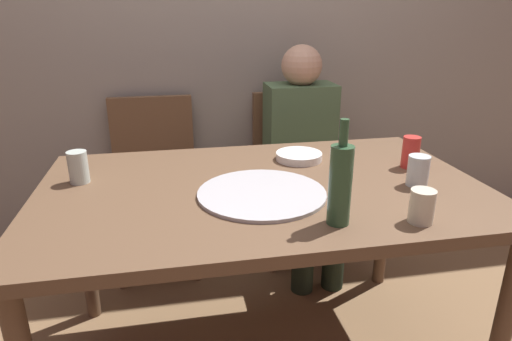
# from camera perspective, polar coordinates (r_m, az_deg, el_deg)

# --- Properties ---
(back_wall) EXTENTS (6.00, 0.10, 2.60)m
(back_wall) POSITION_cam_1_polar(r_m,az_deg,el_deg) (2.52, -4.56, 19.32)
(back_wall) COLOR gray
(back_wall) RESTS_ON ground_plane
(dining_table) EXTENTS (1.54, 0.95, 0.76)m
(dining_table) POSITION_cam_1_polar(r_m,az_deg,el_deg) (1.57, 0.80, -4.48)
(dining_table) COLOR brown
(dining_table) RESTS_ON ground_plane
(pizza_tray) EXTENTS (0.43, 0.43, 0.01)m
(pizza_tray) POSITION_cam_1_polar(r_m,az_deg,el_deg) (1.45, 0.75, -2.97)
(pizza_tray) COLOR #ADADB2
(pizza_tray) RESTS_ON dining_table
(wine_bottle) EXTENTS (0.07, 0.07, 0.31)m
(wine_bottle) POSITION_cam_1_polar(r_m,az_deg,el_deg) (1.24, 10.86, -1.66)
(wine_bottle) COLOR #2D5133
(wine_bottle) RESTS_ON dining_table
(tumbler_near) EXTENTS (0.07, 0.07, 0.11)m
(tumbler_near) POSITION_cam_1_polar(r_m,az_deg,el_deg) (1.62, 20.25, -0.02)
(tumbler_near) COLOR silver
(tumbler_near) RESTS_ON dining_table
(tumbler_far) EXTENTS (0.07, 0.07, 0.10)m
(tumbler_far) POSITION_cam_1_polar(r_m,az_deg,el_deg) (1.34, 20.68, -4.36)
(tumbler_far) COLOR beige
(tumbler_far) RESTS_ON dining_table
(wine_glass) EXTENTS (0.07, 0.07, 0.11)m
(wine_glass) POSITION_cam_1_polar(r_m,az_deg,el_deg) (1.66, -22.03, 0.41)
(wine_glass) COLOR #B7C6BC
(wine_glass) RESTS_ON dining_table
(soda_can) EXTENTS (0.07, 0.07, 0.12)m
(soda_can) POSITION_cam_1_polar(r_m,az_deg,el_deg) (1.79, 19.39, 2.25)
(soda_can) COLOR red
(soda_can) RESTS_ON dining_table
(plate_stack) EXTENTS (0.19, 0.19, 0.03)m
(plate_stack) POSITION_cam_1_polar(r_m,az_deg,el_deg) (1.80, 5.59, 1.85)
(plate_stack) COLOR white
(plate_stack) RESTS_ON dining_table
(chair_left) EXTENTS (0.44, 0.44, 0.90)m
(chair_left) POSITION_cam_1_polar(r_m,az_deg,el_deg) (2.41, -13.00, -0.26)
(chair_left) COLOR brown
(chair_left) RESTS_ON ground_plane
(chair_right) EXTENTS (0.44, 0.44, 0.90)m
(chair_right) POSITION_cam_1_polar(r_m,az_deg,el_deg) (2.50, 5.10, 0.93)
(chair_right) COLOR brown
(chair_right) RESTS_ON ground_plane
(guest_in_sweater) EXTENTS (0.36, 0.56, 1.17)m
(guest_in_sweater) POSITION_cam_1_polar(r_m,az_deg,el_deg) (2.32, 6.21, 2.69)
(guest_in_sweater) COLOR #4C6B47
(guest_in_sweater) RESTS_ON ground_plane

